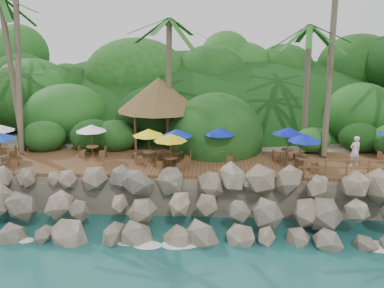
{
  "coord_description": "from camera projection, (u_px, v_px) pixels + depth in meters",
  "views": [
    {
      "loc": [
        1.14,
        -16.79,
        9.51
      ],
      "look_at": [
        0.0,
        6.0,
        3.4
      ],
      "focal_mm": 37.75,
      "sensor_mm": 36.0,
      "label": 1
    }
  ],
  "objects": [
    {
      "name": "ground",
      "position": [
        186.0,
        248.0,
        18.72
      ],
      "size": [
        140.0,
        140.0,
        0.0
      ],
      "primitive_type": "plane",
      "color": "#19514F",
      "rests_on": "ground"
    },
    {
      "name": "land_base",
      "position": [
        198.0,
        140.0,
        33.88
      ],
      "size": [
        32.0,
        25.2,
        2.1
      ],
      "primitive_type": "cube",
      "color": "gray",
      "rests_on": "ground"
    },
    {
      "name": "jungle_hill",
      "position": [
        201.0,
        132.0,
        41.39
      ],
      "size": [
        44.8,
        28.0,
        15.4
      ],
      "primitive_type": "ellipsoid",
      "color": "#143811",
      "rests_on": "ground"
    },
    {
      "name": "seawall",
      "position": [
        188.0,
        207.0,
        20.35
      ],
      "size": [
        29.0,
        4.0,
        2.3
      ],
      "primitive_type": null,
      "color": "gray",
      "rests_on": "ground"
    },
    {
      "name": "terrace",
      "position": [
        192.0,
        163.0,
        23.94
      ],
      "size": [
        26.0,
        5.0,
        0.2
      ],
      "primitive_type": "cube",
      "color": "brown",
      "rests_on": "land_base"
    },
    {
      "name": "jungle_foliage",
      "position": [
        197.0,
        156.0,
        33.19
      ],
      "size": [
        44.0,
        16.0,
        12.0
      ],
      "primitive_type": null,
      "color": "#143811",
      "rests_on": "ground"
    },
    {
      "name": "foam_line",
      "position": [
        186.0,
        244.0,
        19.0
      ],
      "size": [
        25.2,
        0.8,
        0.06
      ],
      "color": "white",
      "rests_on": "ground"
    },
    {
      "name": "palapa",
      "position": [
        159.0,
        94.0,
        26.76
      ],
      "size": [
        5.62,
        5.62,
        4.6
      ],
      "color": "brown",
      "rests_on": "ground"
    },
    {
      "name": "dining_clusters",
      "position": [
        178.0,
        135.0,
        23.34
      ],
      "size": [
        25.48,
        4.1,
        2.04
      ],
      "color": "brown",
      "rests_on": "terrace"
    },
    {
      "name": "railing",
      "position": [
        379.0,
        167.0,
        21.01
      ],
      "size": [
        8.3,
        0.1,
        1.0
      ],
      "color": "brown",
      "rests_on": "terrace"
    },
    {
      "name": "waiter",
      "position": [
        355.0,
        151.0,
        22.99
      ],
      "size": [
        0.72,
        0.57,
        1.75
      ],
      "primitive_type": "imported",
      "rotation": [
        0.0,
        0.0,
        3.39
      ],
      "color": "silver",
      "rests_on": "terrace"
    }
  ]
}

